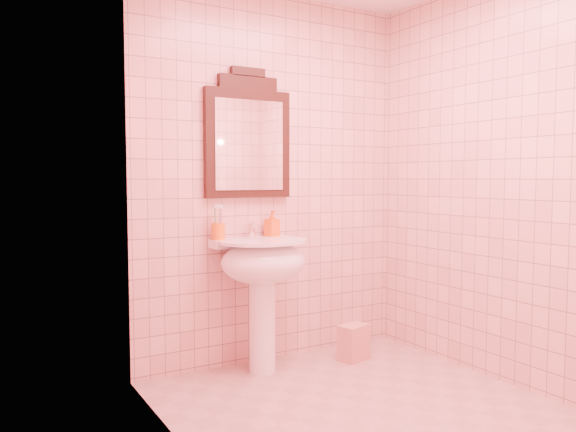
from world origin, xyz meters
TOP-DOWN VIEW (x-y plane):
  - floor at (0.00, 0.00)m, footprint 2.20×2.20m
  - back_wall at (0.00, 1.10)m, footprint 2.00×0.02m
  - pedestal_sink at (-0.21, 0.87)m, footprint 0.58×0.58m
  - faucet at (-0.21, 1.01)m, footprint 0.04×0.16m
  - mirror at (-0.21, 1.07)m, footprint 0.61×0.06m
  - toothbrush_cup at (-0.45, 1.02)m, footprint 0.09×0.09m
  - soap_dispenser at (-0.05, 1.03)m, footprint 0.09×0.10m
  - towel at (0.45, 0.77)m, footprint 0.23×0.18m

SIDE VIEW (x-z plane):
  - floor at x=0.00m, z-range 0.00..0.00m
  - towel at x=0.45m, z-range 0.00..0.25m
  - pedestal_sink at x=-0.21m, z-range 0.23..1.09m
  - toothbrush_cup at x=-0.45m, z-range 0.82..1.02m
  - faucet at x=-0.21m, z-range 0.87..0.97m
  - soap_dispenser at x=-0.05m, z-range 0.86..1.04m
  - back_wall at x=0.00m, z-range 0.00..2.50m
  - mirror at x=-0.21m, z-range 1.10..1.95m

